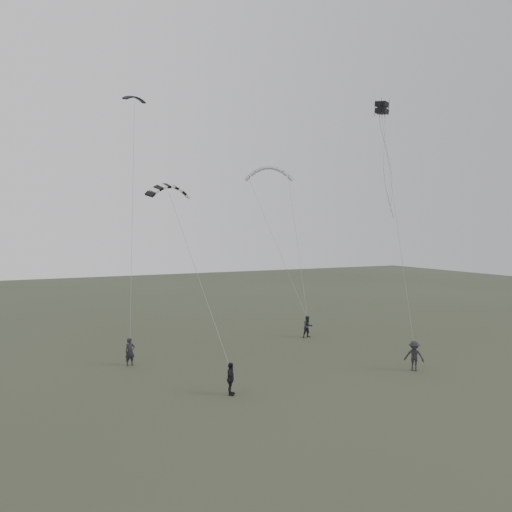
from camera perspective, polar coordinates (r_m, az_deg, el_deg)
name	(u,v)px	position (r m, az deg, el deg)	size (l,w,h in m)	color
ground	(284,375)	(30.34, 3.24, -13.42)	(140.00, 140.00, 0.00)	#3A412C
flyer_left	(130,352)	(33.06, -14.20, -10.57)	(0.64, 0.42, 1.74)	black
flyer_right	(308,327)	(40.39, 5.94, -8.04)	(0.84, 0.65, 1.73)	#26262C
flyer_center	(231,379)	(26.64, -2.92, -13.85)	(1.00, 0.41, 1.70)	black
flyer_far	(414,356)	(32.40, 17.62, -10.83)	(1.18, 0.68, 1.82)	#252429
kite_dark_small	(134,97)	(38.01, -13.73, 17.23)	(1.67, 0.50, 0.53)	black
kite_pale_large	(269,168)	(46.94, 1.49, 10.08)	(4.55, 1.02, 1.82)	#A3A5A7
kite_striped	(169,186)	(31.82, -9.94, 7.91)	(2.82, 0.71, 1.13)	black
kite_box	(382,108)	(35.53, 14.19, 16.10)	(0.73, 0.73, 0.75)	black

